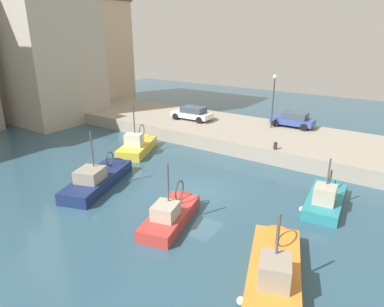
% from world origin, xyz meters
% --- Properties ---
extents(water_surface, '(80.00, 80.00, 0.00)m').
position_xyz_m(water_surface, '(0.00, 0.00, 0.00)').
color(water_surface, '#2D5166').
rests_on(water_surface, ground).
extents(quay_wall, '(9.00, 56.00, 1.20)m').
position_xyz_m(quay_wall, '(11.50, 0.00, 0.60)').
color(quay_wall, '#9E9384').
rests_on(quay_wall, ground).
extents(fishing_boat_yellow, '(5.83, 3.97, 5.00)m').
position_xyz_m(fishing_boat_yellow, '(3.72, 8.67, 0.13)').
color(fishing_boat_yellow, gold).
rests_on(fishing_boat_yellow, ground).
extents(fishing_boat_navy, '(7.22, 4.15, 4.74)m').
position_xyz_m(fishing_boat_navy, '(-2.64, 6.13, 0.12)').
color(fishing_boat_navy, navy).
rests_on(fishing_boat_navy, ground).
extents(fishing_boat_teal, '(5.59, 2.37, 3.93)m').
position_xyz_m(fishing_boat_teal, '(3.10, -6.93, 0.13)').
color(fishing_boat_teal, teal).
rests_on(fishing_boat_teal, ground).
extents(fishing_boat_red, '(5.68, 2.98, 4.22)m').
position_xyz_m(fishing_boat_red, '(-3.47, -0.61, 0.12)').
color(fishing_boat_red, '#BC3833').
rests_on(fishing_boat_red, ground).
extents(fishing_boat_orange, '(6.86, 4.00, 4.34)m').
position_xyz_m(fishing_boat_orange, '(-4.58, -6.80, 0.12)').
color(fishing_boat_orange, orange).
rests_on(fishing_boat_orange, ground).
extents(parked_car_blue, '(1.94, 3.91, 1.38)m').
position_xyz_m(parked_car_blue, '(14.43, -0.90, 1.90)').
color(parked_car_blue, '#334C9E').
rests_on(parked_car_blue, quay_wall).
extents(parked_car_white, '(2.08, 4.18, 1.34)m').
position_xyz_m(parked_car_white, '(11.27, 8.34, 1.89)').
color(parked_car_white, silver).
rests_on(parked_car_white, quay_wall).
extents(mooring_bollard_mid, '(0.28, 0.28, 0.55)m').
position_xyz_m(mooring_bollard_mid, '(7.35, -2.00, 1.48)').
color(mooring_bollard_mid, '#2D2D33').
rests_on(mooring_bollard_mid, quay_wall).
extents(quay_streetlamp, '(0.36, 0.36, 4.83)m').
position_xyz_m(quay_streetlamp, '(13.00, 0.66, 4.45)').
color(quay_streetlamp, '#38383D').
rests_on(quay_streetlamp, quay_wall).
extents(waterfront_building_west_mid, '(10.56, 8.36, 13.86)m').
position_xyz_m(waterfront_building_west_mid, '(14.67, 28.27, 6.95)').
color(waterfront_building_west_mid, beige).
rests_on(waterfront_building_west_mid, ground).
extents(waterfront_building_east, '(9.11, 9.17, 23.41)m').
position_xyz_m(waterfront_building_east, '(6.38, 24.10, 11.72)').
color(waterfront_building_east, '#B2A899').
rests_on(waterfront_building_east, ground).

